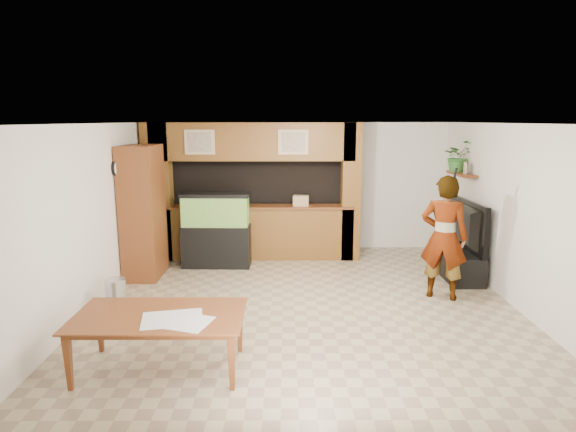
{
  "coord_description": "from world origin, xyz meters",
  "views": [
    {
      "loc": [
        -0.29,
        -6.58,
        2.65
      ],
      "look_at": [
        -0.25,
        0.6,
        1.21
      ],
      "focal_mm": 30.0,
      "sensor_mm": 36.0,
      "label": 1
    }
  ],
  "objects_px": {
    "dining_table": "(160,343)",
    "television": "(458,225)",
    "aquarium": "(216,231)",
    "person": "(444,238)",
    "pantry_cabinet": "(143,212)"
  },
  "relations": [
    {
      "from": "aquarium",
      "to": "dining_table",
      "type": "relative_size",
      "value": 0.76
    },
    {
      "from": "television",
      "to": "dining_table",
      "type": "distance_m",
      "value": 5.38
    },
    {
      "from": "pantry_cabinet",
      "to": "person",
      "type": "distance_m",
      "value": 4.88
    },
    {
      "from": "pantry_cabinet",
      "to": "aquarium",
      "type": "relative_size",
      "value": 1.65
    },
    {
      "from": "pantry_cabinet",
      "to": "television",
      "type": "xyz_separation_m",
      "value": [
        5.35,
        -0.02,
        -0.22
      ]
    },
    {
      "from": "television",
      "to": "person",
      "type": "height_order",
      "value": "person"
    },
    {
      "from": "aquarium",
      "to": "dining_table",
      "type": "distance_m",
      "value": 3.8
    },
    {
      "from": "pantry_cabinet",
      "to": "aquarium",
      "type": "bearing_deg",
      "value": 25.53
    },
    {
      "from": "television",
      "to": "dining_table",
      "type": "height_order",
      "value": "television"
    },
    {
      "from": "dining_table",
      "to": "television",
      "type": "bearing_deg",
      "value": 36.98
    },
    {
      "from": "pantry_cabinet",
      "to": "dining_table",
      "type": "relative_size",
      "value": 1.25
    },
    {
      "from": "pantry_cabinet",
      "to": "television",
      "type": "distance_m",
      "value": 5.35
    },
    {
      "from": "dining_table",
      "to": "pantry_cabinet",
      "type": "bearing_deg",
      "value": 108.44
    },
    {
      "from": "pantry_cabinet",
      "to": "television",
      "type": "relative_size",
      "value": 1.53
    },
    {
      "from": "aquarium",
      "to": "person",
      "type": "relative_size",
      "value": 0.73
    }
  ]
}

